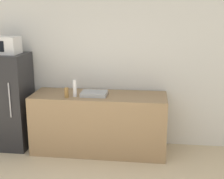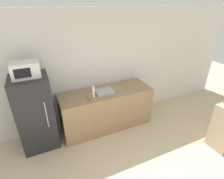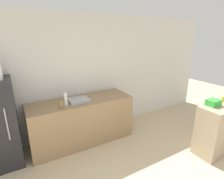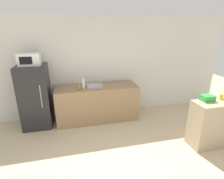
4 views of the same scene
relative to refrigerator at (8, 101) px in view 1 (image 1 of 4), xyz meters
The scene contains 7 objects.
wall_back 1.46m from the refrigerator, 17.11° to the left, with size 8.00×0.06×2.60m, color silver.
refrigerator is the anchor object (origin of this frame).
microwave 0.89m from the refrigerator, 109.50° to the right, with size 0.46×0.33×0.27m.
counter 1.50m from the refrigerator, ahead, with size 2.06×0.70×0.92m, color #937551.
sink_basin 1.42m from the refrigerator, ahead, with size 0.39×0.29×0.06m, color #9EA3A8.
bottle_tall 1.18m from the refrigerator, ahead, with size 0.06×0.06×0.26m, color silver.
bottle_short 1.07m from the refrigerator, 12.20° to the right, with size 0.06×0.06×0.15m, color olive.
Camera 1 is at (0.95, -2.02, 2.18)m, focal length 50.00 mm.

